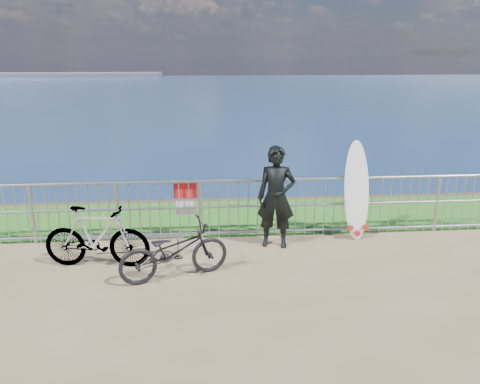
{
  "coord_description": "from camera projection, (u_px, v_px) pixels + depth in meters",
  "views": [
    {
      "loc": [
        -0.43,
        -6.55,
        3.32
      ],
      "look_at": [
        0.19,
        1.2,
        1.0
      ],
      "focal_mm": 35.0,
      "sensor_mm": 36.0,
      "label": 1
    }
  ],
  "objects": [
    {
      "name": "grass_strip",
      "position": [
        225.0,
        217.0,
        9.81
      ],
      "size": [
        120.0,
        120.0,
        0.0
      ],
      "primitive_type": "plane",
      "color": "#25671C",
      "rests_on": "ground"
    },
    {
      "name": "bike_rack",
      "position": [
        130.0,
        240.0,
        7.84
      ],
      "size": [
        1.8,
        0.05,
        0.38
      ],
      "color": "#95989D",
      "rests_on": "ground"
    },
    {
      "name": "bicycle_near",
      "position": [
        174.0,
        251.0,
        7.07
      ],
      "size": [
        1.79,
        1.08,
        0.89
      ],
      "primitive_type": "imported",
      "rotation": [
        0.0,
        0.0,
        1.89
      ],
      "color": "black",
      "rests_on": "ground"
    },
    {
      "name": "railing",
      "position": [
        228.0,
        208.0,
        8.6
      ],
      "size": [
        10.06,
        0.1,
        1.13
      ],
      "color": "#95989D",
      "rests_on": "ground"
    },
    {
      "name": "bicycle_far",
      "position": [
        97.0,
        237.0,
        7.43
      ],
      "size": [
        1.74,
        0.68,
        1.02
      ],
      "primitive_type": "imported",
      "rotation": [
        0.0,
        0.0,
        1.45
      ],
      "color": "black",
      "rests_on": "ground"
    },
    {
      "name": "surfboard",
      "position": [
        357.0,
        194.0,
        8.55
      ],
      "size": [
        0.5,
        0.45,
        1.82
      ],
      "color": "white",
      "rests_on": "ground"
    },
    {
      "name": "seascape",
      "position": [
        62.0,
        77.0,
        145.91
      ],
      "size": [
        260.0,
        260.0,
        5.0
      ],
      "color": "brown",
      "rests_on": "ground"
    },
    {
      "name": "surfer",
      "position": [
        276.0,
        197.0,
        8.14
      ],
      "size": [
        0.74,
        0.56,
        1.81
      ],
      "primitive_type": "imported",
      "rotation": [
        0.0,
        0.0,
        -0.21
      ],
      "color": "black",
      "rests_on": "ground"
    }
  ]
}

